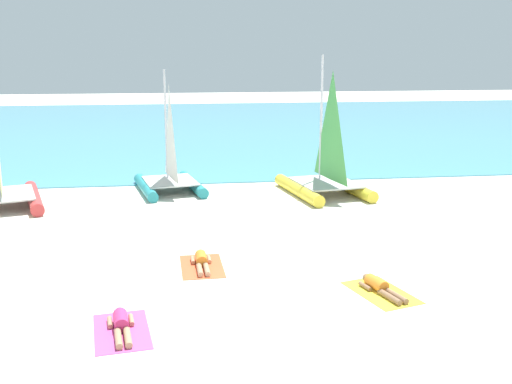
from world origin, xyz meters
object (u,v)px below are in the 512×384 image
at_px(towel_left, 122,331).
at_px(towel_middle, 202,266).
at_px(sunbather_left, 121,324).
at_px(sunbather_middle, 202,261).
at_px(sailboat_red, 1,186).
at_px(sailboat_teal, 170,174).
at_px(towel_right, 381,293).
at_px(sunbather_right, 380,287).
at_px(sailboat_yellow, 325,175).

distance_m(towel_left, towel_middle, 4.05).
relative_size(sunbather_left, sunbather_middle, 1.00).
height_order(sailboat_red, towel_left, sailboat_red).
bearing_deg(sailboat_teal, sailboat_red, -174.29).
bearing_deg(sailboat_teal, towel_right, -77.38).
bearing_deg(towel_middle, towel_left, -116.52).
bearing_deg(towel_left, sunbather_right, 12.59).
relative_size(sailboat_teal, towel_right, 2.55).
relative_size(sailboat_yellow, sailboat_red, 1.01).
bearing_deg(towel_right, sunbather_left, -168.68).
bearing_deg(sunbather_left, towel_middle, 55.18).
distance_m(sunbather_left, towel_right, 6.05).
relative_size(sailboat_yellow, sunbather_middle, 3.47).
distance_m(sailboat_red, sunbather_right, 14.56).
relative_size(towel_left, sunbather_right, 1.23).
xyz_separation_m(sailboat_red, towel_left, (5.07, -10.87, -0.80)).
relative_size(towel_middle, sunbather_middle, 1.22).
relative_size(towel_middle, towel_right, 1.00).
xyz_separation_m(sailboat_yellow, sunbather_middle, (-5.25, -7.59, -0.68)).
bearing_deg(towel_left, sunbather_middle, 63.92).
relative_size(sailboat_teal, towel_left, 2.55).
relative_size(sailboat_red, towel_middle, 2.83).
height_order(sunbather_left, towel_middle, sunbather_left).
relative_size(sailboat_yellow, sunbather_right, 3.51).
relative_size(sailboat_red, towel_left, 2.83).
xyz_separation_m(sailboat_teal, sunbather_right, (4.94, -11.35, -0.59)).
bearing_deg(sailboat_yellow, sunbather_middle, -134.79).
relative_size(towel_left, sunbather_left, 1.21).
relative_size(sailboat_red, sailboat_teal, 1.11).
xyz_separation_m(sailboat_red, sailboat_teal, (6.04, 1.80, -0.08)).
xyz_separation_m(sailboat_yellow, sailboat_teal, (-6.09, 1.38, -0.09)).
bearing_deg(sunbather_left, sailboat_teal, 77.80).
height_order(towel_left, towel_right, same).
distance_m(towel_right, sunbather_right, 0.14).
bearing_deg(sailboat_red, sailboat_teal, 1.22).
relative_size(sailboat_teal, sunbather_middle, 3.10).
relative_size(sailboat_red, towel_right, 2.83).
bearing_deg(sailboat_yellow, sunbather_left, -132.33).
bearing_deg(sailboat_red, towel_left, -80.34).
bearing_deg(sailboat_red, towel_middle, -61.81).
xyz_separation_m(sailboat_teal, towel_middle, (0.84, -9.04, -0.72)).
height_order(sailboat_red, sunbather_middle, sailboat_red).
bearing_deg(towel_right, sunbather_right, 106.04).
xyz_separation_m(sunbather_left, towel_right, (5.93, 1.19, -0.13)).
bearing_deg(towel_left, sailboat_red, 115.02).
xyz_separation_m(sailboat_teal, towel_left, (-0.97, -12.66, -0.72)).
height_order(sunbather_left, sunbather_middle, same).
height_order(sailboat_red, sunbather_left, sailboat_red).
height_order(towel_left, sunbather_right, sunbather_right).
distance_m(sailboat_yellow, sunbather_right, 10.06).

